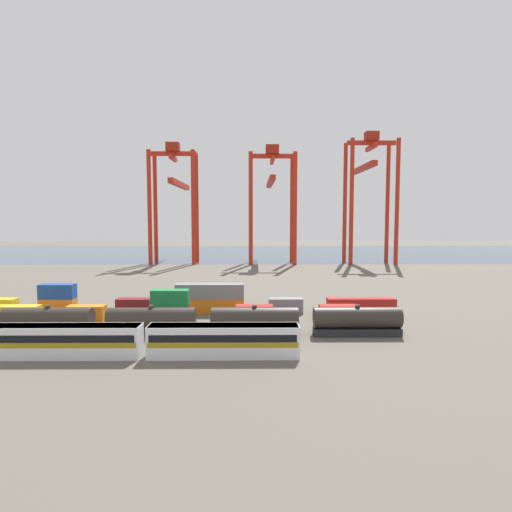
{
  "coord_description": "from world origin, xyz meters",
  "views": [
    {
      "loc": [
        12.39,
        -75.89,
        16.75
      ],
      "look_at": [
        13.19,
        17.67,
        8.8
      ],
      "focal_mm": 31.01,
      "sensor_mm": 36.0,
      "label": 1
    }
  ],
  "objects_px": {
    "gantry_crane_central": "(272,192)",
    "shipping_container_9": "(134,306)",
    "shipping_container_2": "(170,313)",
    "freight_tank_row": "(203,321)",
    "gantry_crane_east": "(369,184)",
    "gantry_crane_west": "(175,192)",
    "shipping_container_7": "(58,306)",
    "passenger_train": "(145,339)",
    "shipping_container_13": "(361,305)"
  },
  "relations": [
    {
      "from": "shipping_container_2",
      "to": "freight_tank_row",
      "type": "bearing_deg",
      "value": -54.68
    },
    {
      "from": "gantry_crane_west",
      "to": "gantry_crane_east",
      "type": "height_order",
      "value": "gantry_crane_east"
    },
    {
      "from": "shipping_container_9",
      "to": "gantry_crane_west",
      "type": "xyz_separation_m",
      "value": [
        -8.11,
        91.0,
        25.52
      ]
    },
    {
      "from": "gantry_crane_central",
      "to": "shipping_container_9",
      "type": "bearing_deg",
      "value": -107.33
    },
    {
      "from": "freight_tank_row",
      "to": "shipping_container_7",
      "type": "bearing_deg",
      "value": 150.8
    },
    {
      "from": "gantry_crane_central",
      "to": "shipping_container_2",
      "type": "bearing_deg",
      "value": -102.04
    },
    {
      "from": "shipping_container_7",
      "to": "gantry_crane_west",
      "type": "bearing_deg",
      "value": 86.62
    },
    {
      "from": "freight_tank_row",
      "to": "shipping_container_2",
      "type": "height_order",
      "value": "freight_tank_row"
    },
    {
      "from": "shipping_container_13",
      "to": "shipping_container_9",
      "type": "bearing_deg",
      "value": 180.0
    },
    {
      "from": "shipping_container_2",
      "to": "shipping_container_7",
      "type": "xyz_separation_m",
      "value": [
        -21.12,
        6.4,
        0.0
      ]
    },
    {
      "from": "shipping_container_13",
      "to": "gantry_crane_east",
      "type": "bearing_deg",
      "value": 74.8
    },
    {
      "from": "shipping_container_2",
      "to": "shipping_container_7",
      "type": "distance_m",
      "value": 22.06
    },
    {
      "from": "freight_tank_row",
      "to": "gantry_crane_east",
      "type": "bearing_deg",
      "value": 64.21
    },
    {
      "from": "freight_tank_row",
      "to": "gantry_crane_central",
      "type": "relative_size",
      "value": 1.3
    },
    {
      "from": "freight_tank_row",
      "to": "shipping_container_13",
      "type": "relative_size",
      "value": 4.68
    },
    {
      "from": "shipping_container_2",
      "to": "passenger_train",
      "type": "bearing_deg",
      "value": -88.98
    },
    {
      "from": "shipping_container_2",
      "to": "gantry_crane_central",
      "type": "bearing_deg",
      "value": 77.96
    },
    {
      "from": "gantry_crane_central",
      "to": "passenger_train",
      "type": "bearing_deg",
      "value": -99.99
    },
    {
      "from": "shipping_container_7",
      "to": "gantry_crane_central",
      "type": "height_order",
      "value": "gantry_crane_central"
    },
    {
      "from": "freight_tank_row",
      "to": "gantry_crane_east",
      "type": "distance_m",
      "value": 120.35
    },
    {
      "from": "shipping_container_7",
      "to": "shipping_container_9",
      "type": "distance_m",
      "value": 13.48
    },
    {
      "from": "shipping_container_9",
      "to": "gantry_crane_central",
      "type": "distance_m",
      "value": 98.74
    },
    {
      "from": "gantry_crane_west",
      "to": "gantry_crane_central",
      "type": "xyz_separation_m",
      "value": [
        36.52,
        0.05,
        0.03
      ]
    },
    {
      "from": "shipping_container_9",
      "to": "gantry_crane_west",
      "type": "distance_m",
      "value": 94.86
    },
    {
      "from": "passenger_train",
      "to": "shipping_container_13",
      "type": "height_order",
      "value": "passenger_train"
    },
    {
      "from": "freight_tank_row",
      "to": "gantry_crane_central",
      "type": "distance_m",
      "value": 110.19
    },
    {
      "from": "passenger_train",
      "to": "gantry_crane_east",
      "type": "distance_m",
      "value": 131.43
    },
    {
      "from": "shipping_container_13",
      "to": "gantry_crane_west",
      "type": "height_order",
      "value": "gantry_crane_west"
    },
    {
      "from": "shipping_container_13",
      "to": "gantry_crane_east",
      "type": "relative_size",
      "value": 0.25
    },
    {
      "from": "gantry_crane_central",
      "to": "freight_tank_row",
      "type": "bearing_deg",
      "value": -97.73
    },
    {
      "from": "freight_tank_row",
      "to": "gantry_crane_central",
      "type": "height_order",
      "value": "gantry_crane_central"
    },
    {
      "from": "gantry_crane_west",
      "to": "gantry_crane_central",
      "type": "height_order",
      "value": "gantry_crane_west"
    },
    {
      "from": "freight_tank_row",
      "to": "passenger_train",
      "type": "bearing_deg",
      "value": -121.72
    },
    {
      "from": "gantry_crane_central",
      "to": "gantry_crane_west",
      "type": "bearing_deg",
      "value": -179.92
    },
    {
      "from": "freight_tank_row",
      "to": "shipping_container_13",
      "type": "xyz_separation_m",
      "value": [
        26.47,
        15.35,
        -0.8
      ]
    },
    {
      "from": "freight_tank_row",
      "to": "shipping_container_7",
      "type": "distance_m",
      "value": 31.47
    },
    {
      "from": "shipping_container_7",
      "to": "passenger_train",
      "type": "bearing_deg",
      "value": -49.45
    },
    {
      "from": "freight_tank_row",
      "to": "gantry_crane_east",
      "type": "relative_size",
      "value": 1.17
    },
    {
      "from": "freight_tank_row",
      "to": "gantry_crane_west",
      "type": "bearing_deg",
      "value": 101.73
    },
    {
      "from": "gantry_crane_west",
      "to": "shipping_container_7",
      "type": "bearing_deg",
      "value": -93.38
    },
    {
      "from": "shipping_container_7",
      "to": "gantry_crane_west",
      "type": "distance_m",
      "value": 94.67
    },
    {
      "from": "gantry_crane_west",
      "to": "gantry_crane_east",
      "type": "xyz_separation_m",
      "value": [
        73.04,
        -0.89,
        2.94
      ]
    },
    {
      "from": "passenger_train",
      "to": "shipping_container_9",
      "type": "bearing_deg",
      "value": 107.63
    },
    {
      "from": "freight_tank_row",
      "to": "shipping_container_13",
      "type": "height_order",
      "value": "freight_tank_row"
    },
    {
      "from": "shipping_container_9",
      "to": "gantry_crane_east",
      "type": "xyz_separation_m",
      "value": [
        64.94,
        90.11,
        28.46
      ]
    },
    {
      "from": "shipping_container_7",
      "to": "shipping_container_9",
      "type": "xyz_separation_m",
      "value": [
        13.48,
        0.0,
        0.0
      ]
    },
    {
      "from": "passenger_train",
      "to": "shipping_container_2",
      "type": "xyz_separation_m",
      "value": [
        -0.33,
        18.67,
        -0.84
      ]
    },
    {
      "from": "shipping_container_2",
      "to": "shipping_container_9",
      "type": "height_order",
      "value": "same"
    },
    {
      "from": "gantry_crane_west",
      "to": "gantry_crane_east",
      "type": "relative_size",
      "value": 0.92
    },
    {
      "from": "shipping_container_9",
      "to": "shipping_container_13",
      "type": "relative_size",
      "value": 0.5
    }
  ]
}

